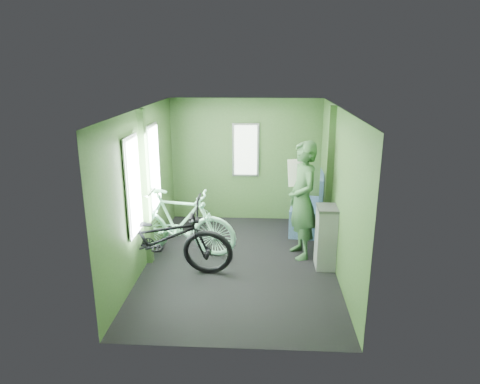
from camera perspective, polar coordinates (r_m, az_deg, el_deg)
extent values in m
plane|color=black|center=(6.54, -0.05, -9.53)|extent=(4.00, 4.00, 0.00)
cube|color=silver|center=(5.89, -0.06, 10.97)|extent=(2.80, 4.00, 0.02)
cube|color=#345427|center=(8.05, 0.77, 4.24)|extent=(2.80, 0.02, 2.30)
cube|color=#345427|center=(4.24, -1.62, -7.55)|extent=(2.80, 0.02, 2.30)
cube|color=#345427|center=(6.35, -12.78, 0.38)|extent=(0.02, 4.00, 2.30)
cube|color=#345427|center=(6.20, 12.98, -0.04)|extent=(0.02, 4.00, 2.30)
cube|color=#345427|center=(6.34, -12.43, 0.37)|extent=(0.08, 0.12, 2.30)
cube|color=silver|center=(5.77, -13.93, 0.74)|extent=(0.02, 0.56, 1.34)
cube|color=silver|center=(6.80, -11.28, 3.30)|extent=(0.02, 0.56, 1.34)
cube|color=white|center=(5.65, -14.21, 5.91)|extent=(0.00, 0.12, 0.12)
cube|color=white|center=(6.69, -11.46, 7.71)|extent=(0.00, 0.12, 0.12)
cylinder|color=silver|center=(6.33, -11.79, -0.07)|extent=(0.03, 0.40, 0.03)
cube|color=#345427|center=(6.76, 11.75, 1.44)|extent=(0.10, 0.10, 2.30)
cube|color=white|center=(6.91, 12.00, 7.70)|extent=(0.02, 0.40, 0.50)
cube|color=silver|center=(7.96, 0.76, 5.58)|extent=(0.50, 0.02, 1.00)
imported|color=black|center=(6.37, -10.53, -10.56)|extent=(2.14, 1.00, 1.22)
imported|color=#96E5BF|center=(6.91, -7.89, -8.19)|extent=(1.90, 1.00, 1.15)
imported|color=#2C512C|center=(6.54, 8.32, -1.11)|extent=(0.59, 0.75, 1.81)
cube|color=silver|center=(6.71, 7.56, 2.57)|extent=(0.30, 0.19, 0.42)
cube|color=gray|center=(6.39, 11.36, -5.93)|extent=(0.27, 0.38, 0.93)
cube|color=navy|center=(7.80, 8.82, -3.27)|extent=(0.68, 1.05, 0.50)
cube|color=navy|center=(7.67, 10.79, 0.39)|extent=(0.20, 0.99, 0.55)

